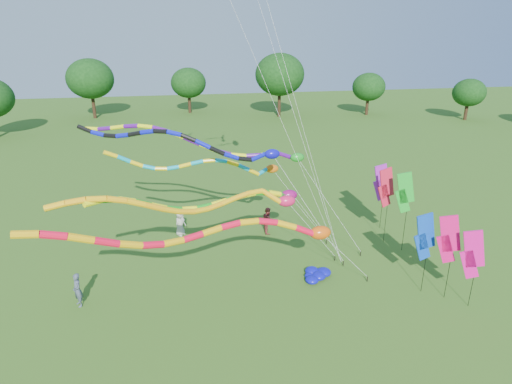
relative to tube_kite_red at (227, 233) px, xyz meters
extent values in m
plane|color=#295B18|center=(4.18, -1.08, -4.07)|extent=(160.00, 160.00, 0.00)
cylinder|color=#382314|center=(41.82, 40.53, -2.93)|extent=(0.50, 0.50, 2.28)
ellipsoid|color=black|center=(41.82, 40.53, 0.04)|extent=(4.81, 4.81, 4.09)
cylinder|color=#382314|center=(30.26, 49.81, -2.71)|extent=(0.50, 0.50, 2.72)
ellipsoid|color=black|center=(30.26, 49.81, 0.84)|extent=(5.74, 5.74, 4.88)
cylinder|color=#382314|center=(15.21, 50.19, -2.31)|extent=(0.50, 0.50, 3.53)
ellipsoid|color=black|center=(15.21, 50.19, 2.30)|extent=(7.44, 7.44, 6.33)
cylinder|color=#382314|center=(1.45, 53.43, -2.92)|extent=(0.50, 0.50, 2.29)
ellipsoid|color=black|center=(1.45, 53.43, 0.07)|extent=(4.84, 4.84, 4.12)
cylinder|color=#382314|center=(-13.80, 54.72, -2.99)|extent=(0.50, 0.50, 2.16)
ellipsoid|color=black|center=(-13.80, 54.72, -0.17)|extent=(4.56, 4.56, 3.88)
cylinder|color=black|center=(7.44, 1.23, -3.92)|extent=(0.05, 0.05, 0.30)
cylinder|color=silver|center=(5.98, 0.98, -2.27)|extent=(0.02, 0.02, 4.25)
ellipsoid|color=#E0520B|center=(4.52, 0.73, -0.74)|extent=(1.02, 0.66, 0.66)
cylinder|color=#F70D30|center=(3.73, 0.69, -0.55)|extent=(0.30, 0.30, 0.97)
cylinder|color=#E6A50B|center=(2.85, 0.72, -0.19)|extent=(0.30, 0.30, 0.93)
cylinder|color=#F70D30|center=(1.97, 0.72, 0.05)|extent=(0.30, 0.30, 0.89)
cylinder|color=#E6A50B|center=(1.10, 0.66, 0.15)|extent=(0.30, 0.30, 0.87)
cylinder|color=#F70D30|center=(0.25, 0.54, 0.12)|extent=(0.30, 0.30, 0.87)
cylinder|color=#E6A50B|center=(-0.60, 0.35, 0.01)|extent=(0.30, 0.30, 0.88)
cylinder|color=#F70D30|center=(-1.43, 0.10, -0.08)|extent=(0.30, 0.30, 0.88)
cylinder|color=#E6A50B|center=(-2.26, -0.20, -0.09)|extent=(0.30, 0.30, 0.88)
cylinder|color=#F70D30|center=(-3.07, -0.53, 0.03)|extent=(0.30, 0.30, 0.91)
cylinder|color=#E6A50B|center=(-3.89, -0.87, 0.29)|extent=(0.30, 0.30, 0.94)
cylinder|color=#F70D30|center=(-4.72, -1.19, 0.64)|extent=(0.30, 0.30, 0.96)
cylinder|color=#E6A50B|center=(-5.54, -1.47, 1.01)|extent=(0.30, 0.30, 0.94)
cylinder|color=#F70D30|center=(-6.38, -1.69, 1.32)|extent=(0.30, 0.30, 0.90)
cylinder|color=#E6A50B|center=(-7.23, -1.84, 1.51)|extent=(0.30, 0.30, 0.87)
cylinder|color=black|center=(6.60, 3.65, -3.92)|extent=(0.05, 0.05, 0.30)
cylinder|color=silver|center=(5.01, 3.24, -1.83)|extent=(0.02, 0.02, 5.11)
ellipsoid|color=#DB184E|center=(3.43, 2.83, 0.13)|extent=(0.91, 0.58, 0.58)
cylinder|color=#F3A10C|center=(2.66, 2.91, 0.41)|extent=(0.26, 0.26, 1.07)
cylinder|color=#F3AD0C|center=(1.87, 2.98, 0.68)|extent=(0.26, 0.26, 0.75)
cylinder|color=#F3A10C|center=(1.15, 2.79, 0.61)|extent=(0.26, 0.26, 0.76)
cylinder|color=#F3AD0C|center=(0.44, 2.53, 0.49)|extent=(0.26, 0.26, 0.77)
cylinder|color=#F3A10C|center=(-0.25, 2.21, 0.39)|extent=(0.26, 0.26, 0.77)
cylinder|color=#F3AD0C|center=(-0.93, 1.85, 0.39)|extent=(0.26, 0.26, 0.77)
cylinder|color=#F3A10C|center=(-1.60, 1.48, 0.53)|extent=(0.26, 0.26, 0.80)
cylinder|color=#F3AD0C|center=(-2.28, 1.11, 0.80)|extent=(0.26, 0.26, 0.84)
cylinder|color=#F3A10C|center=(-2.97, 0.77, 1.16)|extent=(0.26, 0.26, 0.85)
cylinder|color=#F3AD0C|center=(-3.66, 0.48, 1.51)|extent=(0.26, 0.26, 0.82)
cylinder|color=#F3A10C|center=(-4.38, 0.25, 1.78)|extent=(0.26, 0.26, 0.78)
cylinder|color=#F3AD0C|center=(-5.11, 0.09, 1.93)|extent=(0.26, 0.26, 0.75)
cylinder|color=#F3A10C|center=(-5.85, -0.01, 1.93)|extent=(0.26, 0.26, 0.76)
cylinder|color=#F3AD0C|center=(-6.61, -0.05, 1.82)|extent=(0.26, 0.26, 0.78)
cylinder|color=black|center=(8.27, 3.88, -3.92)|extent=(0.05, 0.05, 0.30)
cylinder|color=silver|center=(6.42, 4.40, -1.00)|extent=(0.02, 0.02, 6.77)
ellipsoid|color=#198D1D|center=(4.56, 4.93, 1.78)|extent=(0.77, 0.50, 0.50)
cylinder|color=#550C8B|center=(3.90, 5.35, 1.84)|extent=(0.22, 0.22, 0.94)
cylinder|color=#F7FB0D|center=(3.16, 5.73, 1.85)|extent=(0.22, 0.22, 0.83)
cylinder|color=#550C8B|center=(2.33, 5.80, 1.78)|extent=(0.22, 0.22, 0.83)
cylinder|color=#F7FB0D|center=(1.49, 5.84, 1.83)|extent=(0.22, 0.22, 0.85)
cylinder|color=#550C8B|center=(0.66, 5.87, 2.02)|extent=(0.22, 0.22, 0.88)
cylinder|color=#F7FB0D|center=(-0.17, 5.93, 2.33)|extent=(0.22, 0.22, 0.90)
cylinder|color=#550C8B|center=(-0.99, 6.02, 2.70)|extent=(0.22, 0.22, 0.91)
cylinder|color=#F7FB0D|center=(-1.80, 6.17, 3.05)|extent=(0.22, 0.22, 0.88)
cylinder|color=#550C8B|center=(-2.59, 6.38, 3.32)|extent=(0.22, 0.22, 0.84)
cylinder|color=#F7FB0D|center=(-3.35, 6.66, 3.44)|extent=(0.22, 0.22, 0.82)
cylinder|color=#550C8B|center=(-4.10, 7.00, 3.43)|extent=(0.22, 0.22, 0.83)
cylinder|color=#F7FB0D|center=(-4.84, 7.38, 3.32)|extent=(0.22, 0.22, 0.85)
cylinder|color=#550C8B|center=(-5.58, 7.78, 3.19)|extent=(0.22, 0.22, 0.85)
cylinder|color=#F7FB0D|center=(-6.31, 8.19, 3.13)|extent=(0.22, 0.22, 0.84)
cylinder|color=black|center=(6.85, 3.03, -3.92)|extent=(0.05, 0.05, 0.30)
cylinder|color=silver|center=(4.88, 3.46, -0.73)|extent=(0.02, 0.02, 7.33)
ellipsoid|color=#0E0CAF|center=(2.91, 3.89, 2.33)|extent=(0.79, 0.51, 0.51)
cylinder|color=#0C13CA|center=(2.23, 4.06, 2.17)|extent=(0.23, 0.23, 0.76)
cylinder|color=black|center=(1.55, 4.14, 2.07)|extent=(0.23, 0.23, 0.72)
cylinder|color=#0C13CA|center=(0.84, 4.10, 2.27)|extent=(0.23, 0.23, 0.76)
cylinder|color=black|center=(0.14, 4.10, 2.59)|extent=(0.23, 0.23, 0.78)
cylinder|color=#0C13CA|center=(-0.56, 4.14, 2.95)|extent=(0.23, 0.23, 0.78)
cylinder|color=black|center=(-1.23, 4.25, 3.27)|extent=(0.23, 0.23, 0.74)
cylinder|color=#0C13CA|center=(-1.90, 4.42, 3.49)|extent=(0.23, 0.23, 0.70)
cylinder|color=black|center=(-2.55, 4.66, 3.56)|extent=(0.23, 0.23, 0.70)
cylinder|color=#0C13CA|center=(-3.19, 4.95, 3.50)|extent=(0.23, 0.23, 0.72)
cylinder|color=black|center=(-3.82, 5.27, 3.37)|extent=(0.23, 0.23, 0.73)
cylinder|color=#0C13CA|center=(-4.44, 5.60, 3.24)|extent=(0.23, 0.23, 0.72)
cylinder|color=black|center=(-5.08, 5.93, 3.18)|extent=(0.23, 0.23, 0.71)
cylinder|color=#0C13CA|center=(-5.71, 6.21, 3.26)|extent=(0.23, 0.23, 0.71)
cylinder|color=black|center=(-6.36, 6.45, 3.47)|extent=(0.23, 0.23, 0.74)
cylinder|color=black|center=(6.97, 6.80, -3.92)|extent=(0.05, 0.05, 0.30)
cylinder|color=silver|center=(5.24, 6.57, -1.50)|extent=(0.02, 0.02, 5.76)
ellipsoid|color=#D4620C|center=(3.50, 6.33, 0.79)|extent=(0.77, 0.49, 0.49)
cylinder|color=#0BA2BF|center=(2.88, 6.04, 0.73)|extent=(0.22, 0.22, 0.74)
cylinder|color=yellow|center=(2.30, 5.71, 0.85)|extent=(0.22, 0.22, 0.72)
cylinder|color=#0BA2BF|center=(1.70, 5.55, 1.20)|extent=(0.22, 0.22, 0.71)
cylinder|color=yellow|center=(1.09, 5.46, 1.50)|extent=(0.22, 0.22, 0.66)
cylinder|color=#0BA2BF|center=(0.48, 5.44, 1.68)|extent=(0.22, 0.22, 0.63)
cylinder|color=yellow|center=(-0.15, 5.48, 1.71)|extent=(0.22, 0.22, 0.63)
cylinder|color=#0BA2BF|center=(-0.78, 5.56, 1.62)|extent=(0.22, 0.22, 0.66)
cylinder|color=yellow|center=(-1.42, 5.66, 1.47)|extent=(0.22, 0.22, 0.67)
cylinder|color=#0BA2BF|center=(-2.06, 5.77, 1.35)|extent=(0.22, 0.22, 0.65)
cylinder|color=yellow|center=(-2.69, 5.85, 1.31)|extent=(0.22, 0.22, 0.63)
cylinder|color=#0BA2BF|center=(-3.31, 5.88, 1.41)|extent=(0.22, 0.22, 0.65)
cylinder|color=yellow|center=(-3.93, 5.86, 1.65)|extent=(0.22, 0.22, 0.68)
cylinder|color=#0BA2BF|center=(-4.54, 5.76, 1.97)|extent=(0.22, 0.22, 0.71)
cylinder|color=yellow|center=(-5.14, 5.60, 2.30)|extent=(0.22, 0.22, 0.70)
cylinder|color=black|center=(6.88, 5.74, -3.92)|extent=(0.05, 0.05, 0.30)
cylinder|color=silver|center=(5.44, 5.08, -1.98)|extent=(0.02, 0.02, 4.81)
ellipsoid|color=#8B0C58|center=(4.00, 4.41, -0.17)|extent=(0.93, 0.60, 0.60)
cylinder|color=#149615|center=(3.47, 3.86, 0.06)|extent=(0.27, 0.27, 1.01)
cylinder|color=#FFFD0D|center=(2.91, 3.34, 0.40)|extent=(0.27, 0.27, 0.77)
cylinder|color=#149615|center=(2.21, 3.11, 0.57)|extent=(0.27, 0.27, 0.75)
cylinder|color=#FFFD0D|center=(1.49, 2.94, 0.59)|extent=(0.27, 0.27, 0.75)
cylinder|color=#149615|center=(0.75, 2.80, 0.51)|extent=(0.27, 0.27, 0.77)
cylinder|color=#FFFD0D|center=(0.01, 2.66, 0.38)|extent=(0.27, 0.27, 0.77)
cylinder|color=#149615|center=(-0.73, 2.52, 0.28)|extent=(0.27, 0.27, 0.75)
cylinder|color=#FFFD0D|center=(-1.45, 2.34, 0.30)|extent=(0.27, 0.27, 0.74)
cylinder|color=#149615|center=(-2.15, 2.11, 0.45)|extent=(0.27, 0.27, 0.77)
cylinder|color=#FFFD0D|center=(-2.82, 1.83, 0.73)|extent=(0.27, 0.27, 0.80)
cylinder|color=#149615|center=(-3.47, 1.48, 1.08)|extent=(0.27, 0.27, 0.82)
cylinder|color=#FFFD0D|center=(-4.08, 1.07, 1.42)|extent=(0.27, 0.27, 0.81)
cylinder|color=#149615|center=(-4.68, 0.62, 1.68)|extent=(0.27, 0.27, 0.78)
cylinder|color=#FFFD0D|center=(-5.26, 0.15, 1.79)|extent=(0.27, 0.27, 0.76)
cylinder|color=black|center=(6.68, 2.92, -3.92)|extent=(0.04, 0.04, 0.30)
cylinder|color=silver|center=(3.73, 3.70, 5.76)|extent=(0.01, 0.01, 20.02)
cylinder|color=black|center=(6.68, 2.92, -3.92)|extent=(0.04, 0.04, 0.30)
cylinder|color=silver|center=(1.51, 2.30, 7.47)|extent=(0.01, 0.01, 24.78)
cylinder|color=black|center=(6.68, 2.92, -3.92)|extent=(0.04, 0.04, 0.30)
cylinder|color=silver|center=(4.67, 5.60, 3.57)|extent=(0.01, 0.01, 16.13)
cylinder|color=black|center=(10.98, 4.06, -1.80)|extent=(0.02, 0.02, 4.55)
cube|color=green|center=(10.77, 4.12, -0.12)|extent=(1.14, 0.35, 1.93)
cube|color=green|center=(10.69, 4.14, -0.92)|extent=(1.00, 0.31, 1.51)
cylinder|color=black|center=(10.44, 5.32, -1.83)|extent=(0.02, 0.02, 4.49)
cube|color=#EB1B3D|center=(10.22, 5.28, -0.18)|extent=(1.16, 0.25, 1.93)
cube|color=#EB1B3D|center=(10.14, 5.27, -0.98)|extent=(1.01, 0.23, 1.51)
cylinder|color=black|center=(11.21, -1.69, -2.27)|extent=(0.02, 0.02, 3.59)
cube|color=#F60D8C|center=(11.00, -1.60, -1.08)|extent=(1.10, 0.51, 1.93)
cube|color=#F60D8C|center=(10.93, -1.57, -1.88)|extent=(0.96, 0.45, 1.51)
cylinder|color=black|center=(10.50, -0.85, -2.06)|extent=(0.02, 0.02, 4.02)
cube|color=#F50D70|center=(10.30, -0.76, -0.65)|extent=(1.09, 0.53, 1.93)
cube|color=#F50D70|center=(10.23, -0.73, -1.45)|extent=(0.95, 0.47, 1.51)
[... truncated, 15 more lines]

